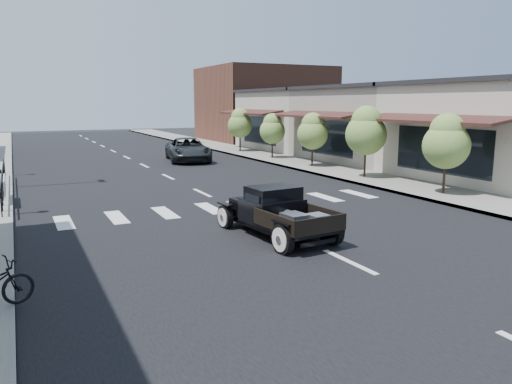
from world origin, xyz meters
name	(u,v)px	position (x,y,z in m)	size (l,w,h in m)	color
ground	(286,233)	(0.00, 0.00, 0.00)	(120.00, 120.00, 0.00)	black
road	(153,170)	(0.00, 15.00, 0.01)	(14.00, 80.00, 0.02)	black
road_markings	(180,183)	(0.00, 10.00, 0.00)	(12.00, 60.00, 0.06)	silver
sidewalk_right	(287,161)	(8.50, 15.00, 0.07)	(3.00, 80.00, 0.15)	gray
storefront_mid	(392,125)	(15.00, 13.00, 2.25)	(10.00, 9.00, 4.50)	gray
storefront_far	(315,121)	(15.00, 22.00, 2.25)	(10.00, 9.00, 4.50)	beige
far_building_right	(264,105)	(15.50, 32.00, 3.50)	(11.00, 10.00, 7.00)	brown
railing	(3,180)	(-7.30, 10.00, 0.65)	(0.08, 10.00, 1.00)	black
banner	(5,192)	(-7.22, 8.00, 0.45)	(0.04, 2.20, 0.60)	silver
small_tree_a	(446,155)	(8.30, 2.14, 1.65)	(1.81, 1.81, 3.01)	olive
small_tree_b	(366,143)	(8.30, 7.08, 1.78)	(1.95, 1.95, 3.26)	olive
small_tree_c	(312,140)	(8.30, 11.79, 1.58)	(1.72, 1.72, 2.87)	olive
small_tree_d	(272,136)	(8.30, 16.63, 1.52)	(1.65, 1.65, 2.75)	olive
small_tree_e	(240,130)	(8.30, 21.76, 1.65)	(1.80, 1.80, 3.01)	olive
hotrod_pickup	(277,212)	(-0.45, -0.29, 0.71)	(1.91, 4.10, 1.42)	black
second_car	(188,150)	(3.07, 18.15, 0.73)	(2.43, 5.27, 1.46)	black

